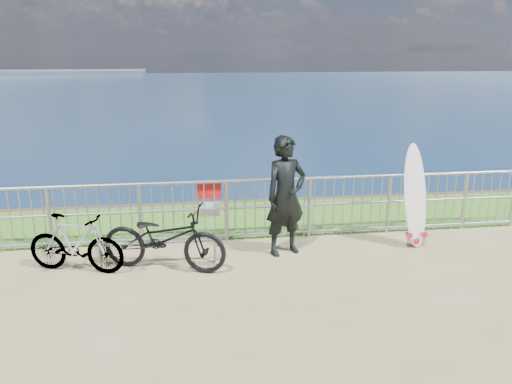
{
  "coord_description": "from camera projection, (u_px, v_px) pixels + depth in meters",
  "views": [
    {
      "loc": [
        -1.11,
        -6.78,
        3.32
      ],
      "look_at": [
        -0.03,
        1.2,
        1.0
      ],
      "focal_mm": 35.0,
      "sensor_mm": 36.0,
      "label": 1
    }
  ],
  "objects": [
    {
      "name": "bike_rack",
      "position": [
        158.0,
        245.0,
        7.86
      ],
      "size": [
        1.98,
        0.05,
        0.41
      ],
      "color": "#93969B",
      "rests_on": "ground"
    },
    {
      "name": "surfboard",
      "position": [
        415.0,
        200.0,
        8.54
      ],
      "size": [
        0.56,
        0.52,
        1.79
      ],
      "color": "white",
      "rests_on": "ground"
    },
    {
      "name": "seascape",
      "position": [
        37.0,
        75.0,
        143.41
      ],
      "size": [
        260.0,
        260.0,
        5.0
      ],
      "color": "brown",
      "rests_on": "ground"
    },
    {
      "name": "grass_strip",
      "position": [
        247.0,
        219.0,
        10.09
      ],
      "size": [
        120.0,
        120.0,
        0.0
      ],
      "primitive_type": "plane",
      "color": "#35721F",
      "rests_on": "ground"
    },
    {
      "name": "bicycle_near",
      "position": [
        164.0,
        238.0,
        7.66
      ],
      "size": [
        2.08,
        1.27,
        1.03
      ],
      "primitive_type": "imported",
      "rotation": [
        0.0,
        0.0,
        1.25
      ],
      "color": "black",
      "rests_on": "ground"
    },
    {
      "name": "surfer",
      "position": [
        286.0,
        196.0,
        8.16
      ],
      "size": [
        0.85,
        0.7,
        1.99
      ],
      "primitive_type": "imported",
      "rotation": [
        0.0,
        0.0,
        0.35
      ],
      "color": "black",
      "rests_on": "ground"
    },
    {
      "name": "railing",
      "position": [
        255.0,
        208.0,
        8.88
      ],
      "size": [
        10.06,
        0.1,
        1.13
      ],
      "color": "#93969B",
      "rests_on": "ground"
    },
    {
      "name": "bicycle_far",
      "position": [
        75.0,
        243.0,
        7.6
      ],
      "size": [
        1.61,
        0.88,
        0.93
      ],
      "primitive_type": "imported",
      "rotation": [
        0.0,
        0.0,
        1.27
      ],
      "color": "black",
      "rests_on": "ground"
    }
  ]
}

